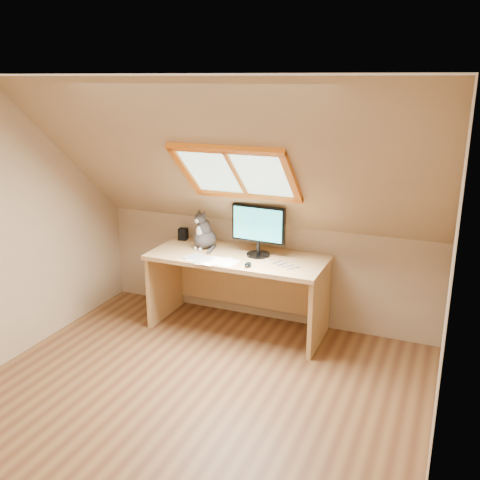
% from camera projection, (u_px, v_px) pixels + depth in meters
% --- Properties ---
extents(ground, '(3.50, 3.50, 0.00)m').
position_uv_depth(ground, '(183.00, 408.00, 4.04)').
color(ground, brown).
rests_on(ground, ground).
extents(room_shell, '(3.52, 3.52, 2.41)m').
position_uv_depth(room_shell, '(170.00, 229.00, 3.54)').
color(room_shell, tan).
rests_on(room_shell, ground).
extents(desk, '(1.69, 0.74, 0.77)m').
position_uv_depth(desk, '(241.00, 276.00, 5.21)').
color(desk, tan).
rests_on(desk, ground).
extents(monitor, '(0.53, 0.22, 0.49)m').
position_uv_depth(monitor, '(258.00, 227.00, 4.98)').
color(monitor, black).
rests_on(monitor, desk).
extents(cat, '(0.29, 0.32, 0.40)m').
position_uv_depth(cat, '(204.00, 234.00, 5.26)').
color(cat, '#443E3C').
rests_on(cat, desk).
extents(desk_speaker, '(0.09, 0.09, 0.12)m').
position_uv_depth(desk_speaker, '(183.00, 234.00, 5.55)').
color(desk_speaker, black).
rests_on(desk_speaker, desk).
extents(graphics_tablet, '(0.31, 0.27, 0.01)m').
position_uv_depth(graphics_tablet, '(198.00, 258.00, 4.98)').
color(graphics_tablet, '#B2B2B7').
rests_on(graphics_tablet, desk).
extents(mouse, '(0.08, 0.12, 0.03)m').
position_uv_depth(mouse, '(248.00, 265.00, 4.77)').
color(mouse, black).
rests_on(mouse, desk).
extents(papers, '(0.35, 0.30, 0.01)m').
position_uv_depth(papers, '(210.00, 261.00, 4.91)').
color(papers, white).
rests_on(papers, desk).
extents(cables, '(0.51, 0.26, 0.01)m').
position_uv_depth(cables, '(275.00, 264.00, 4.82)').
color(cables, silver).
rests_on(cables, desk).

